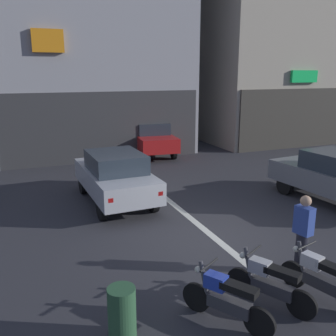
% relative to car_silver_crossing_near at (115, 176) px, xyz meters
% --- Properties ---
extents(ground_plane, '(120.00, 120.00, 0.00)m').
position_rel_car_silver_crossing_near_xyz_m(ground_plane, '(1.63, -3.59, -0.89)').
color(ground_plane, '#333338').
extents(lane_centre_line, '(0.20, 18.00, 0.01)m').
position_rel_car_silver_crossing_near_xyz_m(lane_centre_line, '(1.63, 2.41, -0.88)').
color(lane_centre_line, silver).
rests_on(lane_centre_line, ground).
extents(car_silver_crossing_near, '(1.90, 4.16, 1.64)m').
position_rel_car_silver_crossing_near_xyz_m(car_silver_crossing_near, '(0.00, 0.00, 0.00)').
color(car_silver_crossing_near, black).
rests_on(car_silver_crossing_near, ground).
extents(car_grey_parked_kerbside, '(2.14, 4.25, 1.64)m').
position_rel_car_silver_crossing_near_xyz_m(car_grey_parked_kerbside, '(6.43, -2.61, 0.00)').
color(car_grey_parked_kerbside, black).
rests_on(car_grey_parked_kerbside, ground).
extents(car_red_down_street, '(2.17, 4.26, 1.64)m').
position_rel_car_silver_crossing_near_xyz_m(car_red_down_street, '(3.47, 6.39, 0.00)').
color(car_red_down_street, black).
rests_on(car_red_down_street, ground).
extents(motorcycle_blue_row_leftmost, '(0.94, 1.46, 0.98)m').
position_rel_car_silver_crossing_near_xyz_m(motorcycle_blue_row_leftmost, '(0.19, -6.47, -0.43)').
color(motorcycle_blue_row_leftmost, black).
rests_on(motorcycle_blue_row_leftmost, ground).
extents(motorcycle_silver_row_left_mid, '(0.86, 1.50, 0.98)m').
position_rel_car_silver_crossing_near_xyz_m(motorcycle_silver_row_left_mid, '(1.14, -6.34, -0.43)').
color(motorcycle_silver_row_left_mid, black).
rests_on(motorcycle_silver_row_left_mid, ground).
extents(motorcycle_white_row_centre, '(0.61, 1.63, 0.98)m').
position_rel_car_silver_crossing_near_xyz_m(motorcycle_white_row_centre, '(2.10, -6.55, -0.43)').
color(motorcycle_white_row_centre, black).
rests_on(motorcycle_white_row_centre, ground).
extents(person_by_motorcycles, '(0.28, 0.39, 1.67)m').
position_rel_car_silver_crossing_near_xyz_m(person_by_motorcycles, '(2.45, -5.64, -0.03)').
color(person_by_motorcycles, '#23232D').
rests_on(person_by_motorcycles, ground).
extents(trash_bin, '(0.44, 0.44, 0.85)m').
position_rel_car_silver_crossing_near_xyz_m(trash_bin, '(-1.47, -6.16, -0.46)').
color(trash_bin, '#2D5938').
rests_on(trash_bin, ground).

